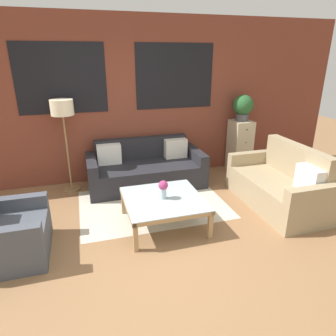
{
  "coord_description": "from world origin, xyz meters",
  "views": [
    {
      "loc": [
        -0.73,
        -2.83,
        2.16
      ],
      "look_at": [
        0.48,
        1.23,
        0.55
      ],
      "focal_mm": 32.0,
      "sensor_mm": 36.0,
      "label": 1
    }
  ],
  "objects_px": {
    "drawer_cabinet": "(240,146)",
    "potted_plant": "(243,106)",
    "floor_lamp": "(63,113)",
    "armchair_corner": "(6,235)",
    "coffee_table": "(164,202)",
    "settee_vintage": "(279,186)",
    "flower_vase": "(163,188)",
    "couch_dark": "(146,170)"
  },
  "relations": [
    {
      "from": "drawer_cabinet",
      "to": "potted_plant",
      "type": "height_order",
      "value": "potted_plant"
    },
    {
      "from": "floor_lamp",
      "to": "armchair_corner",
      "type": "bearing_deg",
      "value": -112.1
    },
    {
      "from": "coffee_table",
      "to": "drawer_cabinet",
      "type": "xyz_separation_m",
      "value": [
        1.99,
        1.58,
        0.15
      ]
    },
    {
      "from": "potted_plant",
      "to": "settee_vintage",
      "type": "bearing_deg",
      "value": -96.21
    },
    {
      "from": "armchair_corner",
      "to": "flower_vase",
      "type": "height_order",
      "value": "armchair_corner"
    },
    {
      "from": "drawer_cabinet",
      "to": "potted_plant",
      "type": "bearing_deg",
      "value": 90.0
    },
    {
      "from": "couch_dark",
      "to": "coffee_table",
      "type": "bearing_deg",
      "value": -92.73
    },
    {
      "from": "coffee_table",
      "to": "potted_plant",
      "type": "xyz_separation_m",
      "value": [
        1.99,
        1.58,
        0.91
      ]
    },
    {
      "from": "couch_dark",
      "to": "potted_plant",
      "type": "distance_m",
      "value": 2.17
    },
    {
      "from": "drawer_cabinet",
      "to": "potted_plant",
      "type": "xyz_separation_m",
      "value": [
        -0.0,
        0.0,
        0.76
      ]
    },
    {
      "from": "drawer_cabinet",
      "to": "potted_plant",
      "type": "relative_size",
      "value": 2.04
    },
    {
      "from": "drawer_cabinet",
      "to": "coffee_table",
      "type": "bearing_deg",
      "value": -141.53
    },
    {
      "from": "couch_dark",
      "to": "floor_lamp",
      "type": "relative_size",
      "value": 1.3
    },
    {
      "from": "settee_vintage",
      "to": "drawer_cabinet",
      "type": "bearing_deg",
      "value": 83.79
    },
    {
      "from": "settee_vintage",
      "to": "coffee_table",
      "type": "xyz_separation_m",
      "value": [
        -1.82,
        -0.05,
        0.04
      ]
    },
    {
      "from": "couch_dark",
      "to": "floor_lamp",
      "type": "bearing_deg",
      "value": 173.7
    },
    {
      "from": "floor_lamp",
      "to": "potted_plant",
      "type": "bearing_deg",
      "value": 1.11
    },
    {
      "from": "settee_vintage",
      "to": "coffee_table",
      "type": "relative_size",
      "value": 1.61
    },
    {
      "from": "flower_vase",
      "to": "settee_vintage",
      "type": "bearing_deg",
      "value": 1.86
    },
    {
      "from": "couch_dark",
      "to": "floor_lamp",
      "type": "xyz_separation_m",
      "value": [
        -1.26,
        0.14,
        1.03
      ]
    },
    {
      "from": "settee_vintage",
      "to": "floor_lamp",
      "type": "relative_size",
      "value": 1.07
    },
    {
      "from": "potted_plant",
      "to": "drawer_cabinet",
      "type": "bearing_deg",
      "value": -90.0
    },
    {
      "from": "couch_dark",
      "to": "drawer_cabinet",
      "type": "distance_m",
      "value": 1.95
    },
    {
      "from": "drawer_cabinet",
      "to": "floor_lamp",
      "type": "bearing_deg",
      "value": -178.9
    },
    {
      "from": "settee_vintage",
      "to": "flower_vase",
      "type": "height_order",
      "value": "settee_vintage"
    },
    {
      "from": "armchair_corner",
      "to": "drawer_cabinet",
      "type": "xyz_separation_m",
      "value": [
        3.86,
        1.73,
        0.22
      ]
    },
    {
      "from": "floor_lamp",
      "to": "flower_vase",
      "type": "relative_size",
      "value": 6.06
    },
    {
      "from": "settee_vintage",
      "to": "potted_plant",
      "type": "xyz_separation_m",
      "value": [
        0.17,
        1.53,
        0.95
      ]
    },
    {
      "from": "couch_dark",
      "to": "settee_vintage",
      "type": "distance_m",
      "value": 2.2
    },
    {
      "from": "floor_lamp",
      "to": "couch_dark",
      "type": "bearing_deg",
      "value": -6.3
    },
    {
      "from": "drawer_cabinet",
      "to": "flower_vase",
      "type": "height_order",
      "value": "drawer_cabinet"
    },
    {
      "from": "drawer_cabinet",
      "to": "settee_vintage",
      "type": "bearing_deg",
      "value": -96.21
    },
    {
      "from": "armchair_corner",
      "to": "settee_vintage",
      "type": "bearing_deg",
      "value": 3.1
    },
    {
      "from": "couch_dark",
      "to": "settee_vintage",
      "type": "relative_size",
      "value": 1.21
    },
    {
      "from": "drawer_cabinet",
      "to": "couch_dark",
      "type": "bearing_deg",
      "value": -174.05
    },
    {
      "from": "drawer_cabinet",
      "to": "armchair_corner",
      "type": "bearing_deg",
      "value": -155.89
    },
    {
      "from": "couch_dark",
      "to": "drawer_cabinet",
      "type": "height_order",
      "value": "drawer_cabinet"
    },
    {
      "from": "potted_plant",
      "to": "flower_vase",
      "type": "distance_m",
      "value": 2.65
    },
    {
      "from": "coffee_table",
      "to": "drawer_cabinet",
      "type": "distance_m",
      "value": 2.55
    },
    {
      "from": "potted_plant",
      "to": "flower_vase",
      "type": "relative_size",
      "value": 1.93
    },
    {
      "from": "floor_lamp",
      "to": "drawer_cabinet",
      "type": "xyz_separation_m",
      "value": [
        3.19,
        0.06,
        -0.81
      ]
    },
    {
      "from": "potted_plant",
      "to": "floor_lamp",
      "type": "bearing_deg",
      "value": -178.89
    }
  ]
}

